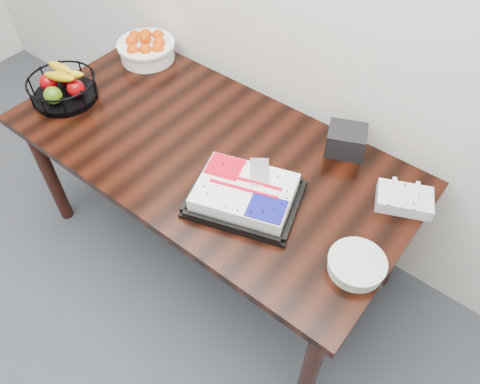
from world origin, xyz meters
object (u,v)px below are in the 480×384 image
Objects in this scene: table at (209,161)px; napkin_box at (346,140)px; fruit_basket at (63,86)px; plate_stack at (356,265)px; tangerine_bowl at (146,45)px; cake_tray at (245,194)px.

napkin_box is at bearing 36.72° from table.
fruit_basket reaches higher than napkin_box.
fruit_basket is 1.56m from plate_stack.
fruit_basket is at bearing -157.19° from napkin_box.
napkin_box reaches higher than table.
fruit_basket is (-0.76, -0.17, 0.16)m from table.
tangerine_bowl is at bearing 82.36° from fruit_basket.
tangerine_bowl is 0.49m from fruit_basket.
fruit_basket is (-0.06, -0.48, -0.01)m from tangerine_bowl.
plate_stack is (1.56, 0.02, -0.04)m from fruit_basket.
table is 11.30× the size of napkin_box.
tangerine_bowl reaches higher than plate_stack.
fruit_basket is at bearing -97.64° from tangerine_bowl.
fruit_basket is at bearing -167.66° from table.
fruit_basket is 2.00× the size of napkin_box.
plate_stack is 1.28× the size of napkin_box.
tangerine_bowl is (-1.00, 0.45, 0.04)m from cake_tray.
plate_stack reaches higher than table.
napkin_box is (0.16, 0.49, 0.02)m from cake_tray.
table is 0.78m from tangerine_bowl.
cake_tray is 2.47× the size of plate_stack.
tangerine_bowl is at bearing 162.93° from plate_stack.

